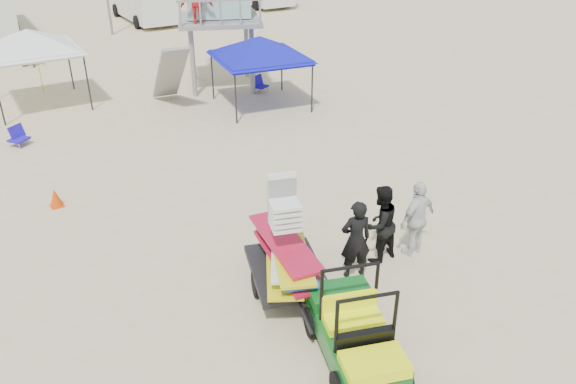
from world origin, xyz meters
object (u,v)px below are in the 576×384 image
utility_cart (356,327)px  canopy_blue (260,40)px  surf_trailer (286,252)px  man_left (356,240)px

utility_cart → canopy_blue: canopy_blue is taller
surf_trailer → utility_cart: bearing=-90.1°
utility_cart → canopy_blue: size_ratio=0.71×
surf_trailer → man_left: surf_trailer is taller
utility_cart → man_left: 2.54m
surf_trailer → canopy_blue: canopy_blue is taller
canopy_blue → utility_cart: bearing=-111.7°
utility_cart → surf_trailer: (0.00, 2.33, 0.16)m
man_left → canopy_blue: 11.34m
utility_cart → surf_trailer: size_ratio=0.92×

